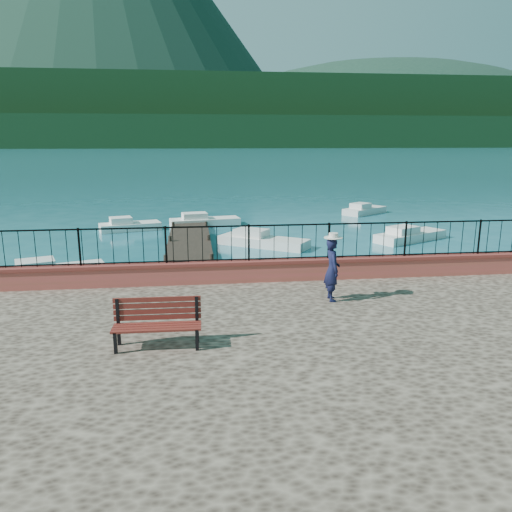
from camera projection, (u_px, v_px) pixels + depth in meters
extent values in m
plane|color=#19596B|center=(283.00, 385.00, 10.36)|extent=(2000.00, 2000.00, 0.00)
cube|color=#BB4344|center=(260.00, 270.00, 13.59)|extent=(28.00, 0.46, 0.58)
cube|color=black|center=(260.00, 243.00, 13.42)|extent=(27.00, 0.05, 0.95)
cube|color=#2D231C|center=(189.00, 253.00, 21.67)|extent=(2.00, 16.00, 0.30)
cube|color=black|center=(195.00, 132.00, 298.08)|extent=(900.00, 60.00, 18.00)
cube|color=black|center=(194.00, 114.00, 353.07)|extent=(900.00, 120.00, 44.00)
ellipsoid|color=#142D23|center=(385.00, 143.00, 577.92)|extent=(448.00, 384.00, 180.00)
cube|color=black|center=(158.00, 337.00, 9.23)|extent=(1.63, 0.53, 0.41)
cube|color=maroon|center=(158.00, 310.00, 9.37)|extent=(1.62, 0.12, 0.50)
imported|color=black|center=(332.00, 269.00, 11.85)|extent=(0.37, 0.56, 1.52)
cylinder|color=silver|center=(333.00, 236.00, 11.66)|extent=(0.44, 0.44, 0.12)
cube|color=silver|center=(52.00, 268.00, 18.11)|extent=(3.91, 2.47, 0.80)
cube|color=silver|center=(263.00, 238.00, 23.70)|extent=(4.31, 3.53, 0.80)
cube|color=silver|center=(411.00, 233.00, 25.05)|extent=(4.21, 3.04, 0.80)
cube|color=white|center=(130.00, 223.00, 27.80)|extent=(3.51, 2.15, 0.80)
cube|color=white|center=(205.00, 219.00, 29.42)|extent=(4.21, 1.95, 0.80)
cube|color=silver|center=(365.00, 208.00, 33.99)|extent=(3.50, 3.05, 0.80)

